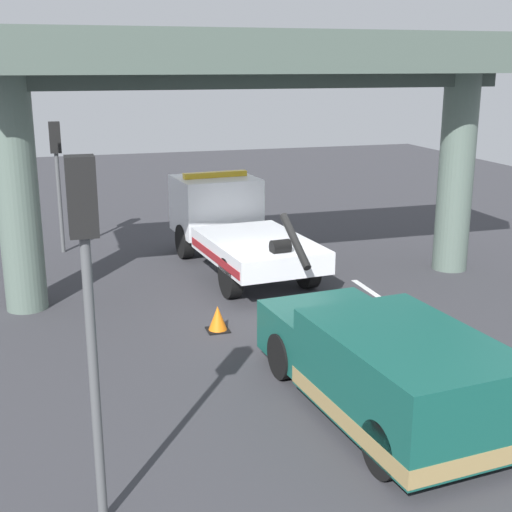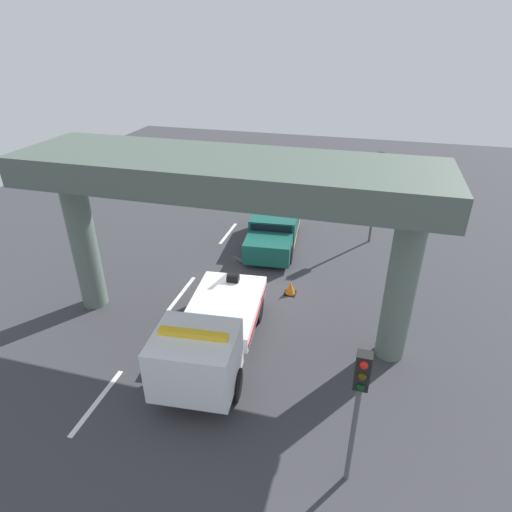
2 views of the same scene
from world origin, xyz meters
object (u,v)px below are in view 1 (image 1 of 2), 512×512
Objects in this scene: towed_van_green at (385,370)px; traffic_light_near at (86,266)px; tow_truck_white at (232,223)px; traffic_cone_orange at (218,319)px; traffic_light_far at (56,158)px.

towed_van_green is 5.48m from traffic_light_near.
tow_truck_white is at bearing 0.49° from towed_van_green.
towed_van_green is at bearing -179.51° from tow_truck_white.
traffic_cone_orange is at bearing 161.42° from tow_truck_white.
traffic_cone_orange is at bearing -159.13° from traffic_light_far.
traffic_light_near is 8.24× the size of traffic_cone_orange.
traffic_light_far is 8.62m from traffic_cone_orange.
traffic_light_near reaches higher than traffic_light_far.
traffic_light_near reaches higher than traffic_cone_orange.
traffic_light_near reaches higher than tow_truck_white.
traffic_light_near is at bearing 107.53° from towed_van_green.
traffic_light_near is at bearing 153.30° from traffic_cone_orange.
traffic_light_far is at bearing 20.87° from traffic_cone_orange.
towed_van_green is 13.06m from traffic_light_far.
tow_truck_white is at bearing -121.94° from traffic_light_far.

